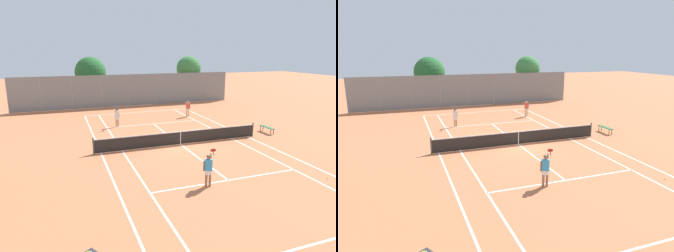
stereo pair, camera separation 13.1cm
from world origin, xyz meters
TOP-DOWN VIEW (x-y plane):
  - ground_plane at (0.00, 0.00)m, footprint 120.00×120.00m
  - court_line_markings at (0.00, 0.00)m, footprint 11.10×23.90m
  - tennis_net at (0.00, 0.00)m, footprint 12.00×0.10m
  - player_near_side at (-1.28, -6.64)m, footprint 0.84×0.69m
  - player_far_left at (-3.22, 6.52)m, footprint 0.49×0.87m
  - player_far_right at (4.12, 8.15)m, footprint 0.53×0.47m
  - loose_tennis_ball_0 at (4.86, -7.98)m, footprint 0.07×0.07m
  - loose_tennis_ball_3 at (1.88, 7.33)m, footprint 0.07×0.07m
  - loose_tennis_ball_4 at (2.35, 0.03)m, footprint 0.07×0.07m
  - loose_tennis_ball_5 at (0.27, 11.37)m, footprint 0.07×0.07m
  - courtside_bench at (7.69, 0.53)m, footprint 0.36×1.50m
  - back_fence at (0.00, 15.95)m, footprint 25.69×0.08m
  - tree_behind_left at (-3.90, 19.71)m, footprint 3.78×3.78m
  - tree_behind_right at (8.53, 17.84)m, footprint 3.19×3.19m

SIDE VIEW (x-z plane):
  - ground_plane at x=0.00m, z-range 0.00..0.00m
  - court_line_markings at x=0.00m, z-range 0.00..0.01m
  - loose_tennis_ball_0 at x=4.86m, z-range 0.00..0.07m
  - loose_tennis_ball_3 at x=1.88m, z-range 0.00..0.07m
  - loose_tennis_ball_4 at x=2.35m, z-range 0.00..0.07m
  - loose_tennis_ball_5 at x=0.27m, z-range 0.00..0.07m
  - courtside_bench at x=7.69m, z-range 0.18..0.64m
  - tennis_net at x=0.00m, z-range -0.03..1.04m
  - player_far_right at x=4.12m, z-range 0.11..1.71m
  - player_near_side at x=-1.28m, z-range 0.04..1.81m
  - player_far_left at x=-3.22m, z-range 0.04..1.81m
  - back_fence at x=0.00m, z-range 0.00..3.73m
  - tree_behind_left at x=-3.90m, z-range 0.82..6.50m
  - tree_behind_right at x=8.53m, z-range 1.16..6.86m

